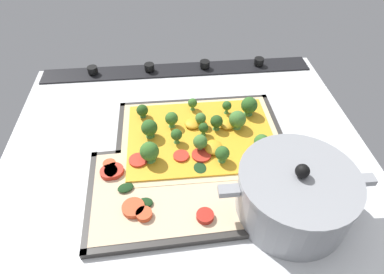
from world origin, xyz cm
name	(u,v)px	position (x,y,z in cm)	size (l,w,h in cm)	color
ground_plane	(187,155)	(0.00, 0.00, -1.50)	(80.17, 72.41, 3.00)	silver
stove_control_panel	(177,69)	(0.00, -32.71, 0.55)	(76.97, 7.00, 2.60)	black
baking_tray_front	(201,140)	(-3.32, -2.65, 0.36)	(37.40, 28.60, 1.30)	#33302D
broccoli_pizza	(202,135)	(-3.62, -2.59, 2.04)	(35.00, 26.20, 5.99)	beige
baking_tray_back	(167,191)	(4.75, 11.01, 0.38)	(31.37, 24.65, 1.30)	#33302D
veggie_pizza_back	(164,187)	(5.34, 10.55, 1.13)	(28.89, 22.17, 1.90)	beige
cooking_pot	(294,194)	(-17.47, 17.36, 5.07)	(27.30, 20.50, 12.44)	gray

